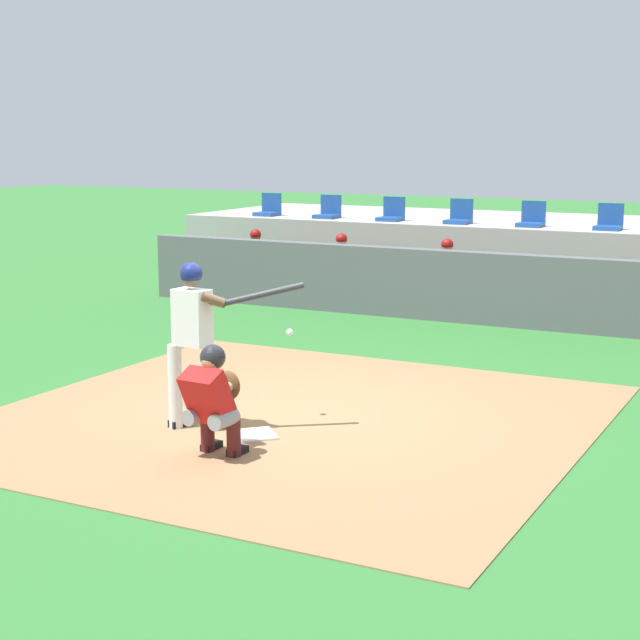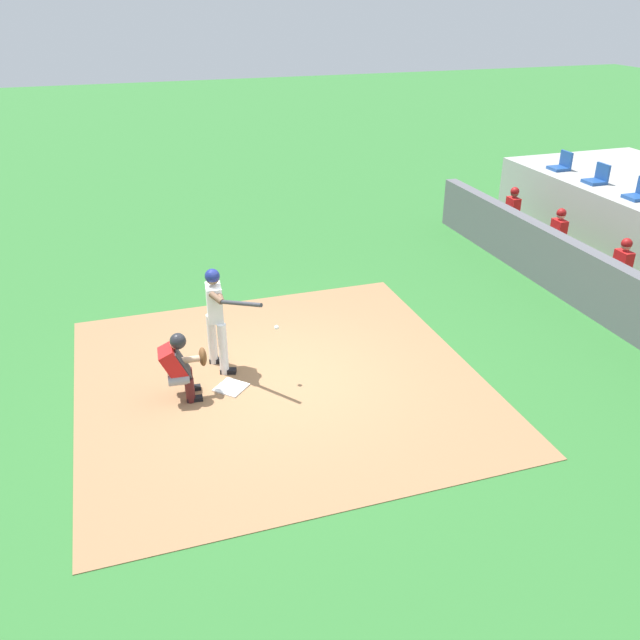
% 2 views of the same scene
% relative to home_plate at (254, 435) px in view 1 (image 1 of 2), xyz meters
% --- Properties ---
extents(ground_plane, '(80.00, 80.00, 0.00)m').
position_rel_home_plate_xyz_m(ground_plane, '(0.00, 0.80, -0.02)').
color(ground_plane, '#2D6B2D').
extents(dirt_infield, '(6.40, 6.40, 0.01)m').
position_rel_home_plate_xyz_m(dirt_infield, '(0.00, 0.80, -0.02)').
color(dirt_infield, '#936B47').
rests_on(dirt_infield, ground).
extents(home_plate, '(0.62, 0.62, 0.02)m').
position_rel_home_plate_xyz_m(home_plate, '(0.00, 0.00, 0.00)').
color(home_plate, white).
rests_on(home_plate, dirt_infield).
extents(batter_at_plate, '(1.35, 0.71, 1.80)m').
position_rel_home_plate_xyz_m(batter_at_plate, '(-0.67, -0.05, 1.01)').
color(batter_at_plate, silver).
rests_on(batter_at_plate, ground).
extents(catcher_crouched, '(0.50, 1.91, 1.13)m').
position_rel_home_plate_xyz_m(catcher_crouched, '(0.01, -0.75, 0.59)').
color(catcher_crouched, gray).
rests_on(catcher_crouched, ground).
extents(dugout_wall, '(13.00, 0.30, 1.20)m').
position_rel_home_plate_xyz_m(dugout_wall, '(0.00, 7.30, 0.58)').
color(dugout_wall, '#59595E').
rests_on(dugout_wall, ground).
extents(dugout_bench, '(11.80, 0.44, 0.45)m').
position_rel_home_plate_xyz_m(dugout_bench, '(0.00, 8.30, 0.20)').
color(dugout_bench, olive).
rests_on(dugout_bench, ground).
extents(dugout_player_0, '(0.49, 0.70, 1.30)m').
position_rel_home_plate_xyz_m(dugout_player_0, '(-4.96, 8.14, 0.65)').
color(dugout_player_0, '#939399').
rests_on(dugout_player_0, ground).
extents(dugout_player_1, '(0.49, 0.70, 1.30)m').
position_rel_home_plate_xyz_m(dugout_player_1, '(-3.08, 8.14, 0.65)').
color(dugout_player_1, '#939399').
rests_on(dugout_player_1, ground).
extents(dugout_player_2, '(0.49, 0.70, 1.30)m').
position_rel_home_plate_xyz_m(dugout_player_2, '(-0.98, 8.14, 0.65)').
color(dugout_player_2, '#939399').
rests_on(dugout_player_2, ground).
extents(stands_platform, '(15.00, 4.40, 1.40)m').
position_rel_home_plate_xyz_m(stands_platform, '(0.00, 11.70, 0.68)').
color(stands_platform, '#9E9E99').
rests_on(stands_platform, ground).
extents(stadium_seat_0, '(0.46, 0.46, 0.48)m').
position_rel_home_plate_xyz_m(stadium_seat_0, '(-5.78, 10.18, 1.51)').
color(stadium_seat_0, '#1E478C').
rests_on(stadium_seat_0, stands_platform).
extents(stadium_seat_1, '(0.46, 0.46, 0.48)m').
position_rel_home_plate_xyz_m(stadium_seat_1, '(-4.33, 10.18, 1.51)').
color(stadium_seat_1, '#1E478C').
rests_on(stadium_seat_1, stands_platform).
extents(stadium_seat_2, '(0.46, 0.46, 0.48)m').
position_rel_home_plate_xyz_m(stadium_seat_2, '(-2.89, 10.18, 1.51)').
color(stadium_seat_2, '#1E478C').
rests_on(stadium_seat_2, stands_platform).
extents(stadium_seat_3, '(0.46, 0.46, 0.48)m').
position_rel_home_plate_xyz_m(stadium_seat_3, '(-1.44, 10.18, 1.51)').
color(stadium_seat_3, '#1E478C').
rests_on(stadium_seat_3, stands_platform).
extents(stadium_seat_4, '(0.46, 0.46, 0.48)m').
position_rel_home_plate_xyz_m(stadium_seat_4, '(0.00, 10.18, 1.51)').
color(stadium_seat_4, '#1E478C').
rests_on(stadium_seat_4, stands_platform).
extents(stadium_seat_5, '(0.46, 0.46, 0.48)m').
position_rel_home_plate_xyz_m(stadium_seat_5, '(1.44, 10.18, 1.51)').
color(stadium_seat_5, '#1E478C').
rests_on(stadium_seat_5, stands_platform).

